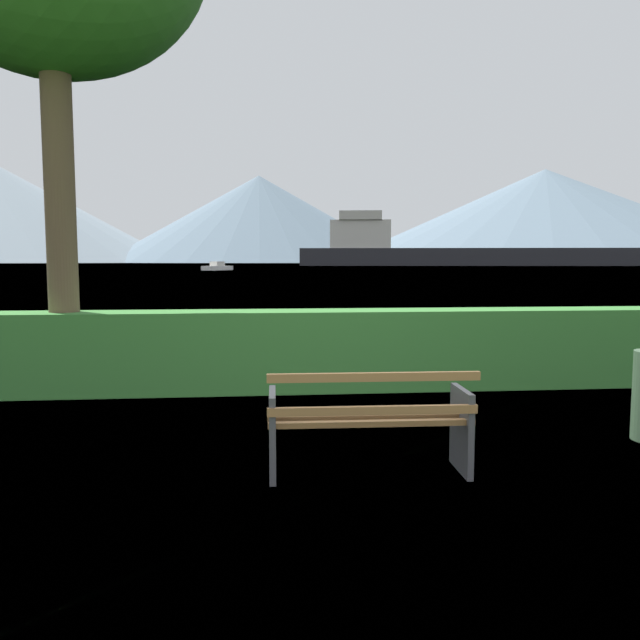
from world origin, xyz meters
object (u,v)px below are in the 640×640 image
park_bench (369,423)px  tender_far (217,267)px  fishing_boat_near (560,264)px  cargo_ship_large (440,251)px

park_bench → tender_far: 106.28m
park_bench → tender_far: (-7.95, 105.98, 0.11)m
park_bench → fishing_boat_near: (106.53, 213.19, 0.05)m
cargo_ship_large → tender_far: bearing=-126.3°
fishing_boat_near → tender_far: (-114.47, -107.21, 0.06)m
fishing_boat_near → park_bench: bearing=-116.6°
cargo_ship_large → fishing_boat_near: 52.68m
park_bench → cargo_ship_large: bearing=73.6°
park_bench → cargo_ship_large: (57.34, 194.83, 4.39)m
cargo_ship_large → fishing_boat_near: (49.19, 18.37, -4.34)m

